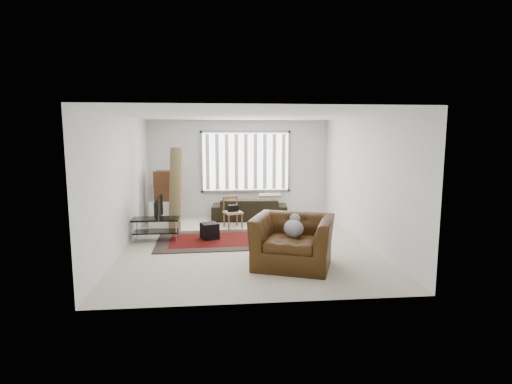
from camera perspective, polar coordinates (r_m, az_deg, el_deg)
room at (r=8.75m, az=-1.39°, el=4.63°), size 6.00×6.02×2.71m
persian_rug at (r=8.85m, az=-5.35°, el=-6.85°), size 2.70×1.84×0.02m
tv_stand at (r=9.00m, az=-14.08°, el=-4.51°), size 1.00×0.45×0.50m
tv at (r=8.92m, az=-14.17°, el=-2.17°), size 0.11×0.81×0.47m
subwoofer at (r=8.91m, az=-6.65°, el=-5.53°), size 0.45×0.45×0.35m
moving_boxes at (r=10.69m, az=-12.79°, el=-0.97°), size 0.62×0.58×1.37m
white_flatpack at (r=10.21m, az=-13.67°, el=-3.20°), size 0.53×0.25×0.65m
rolled_rug at (r=9.88m, az=-11.41°, el=0.46°), size 0.41×0.69×2.00m
sofa at (r=10.86m, az=-0.95°, el=-1.96°), size 2.08×1.04×0.77m
side_chair at (r=9.95m, az=-3.36°, el=-2.66°), size 0.52×0.52×0.77m
armchair at (r=7.10m, az=5.30°, el=-6.50°), size 1.69×1.59×1.01m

